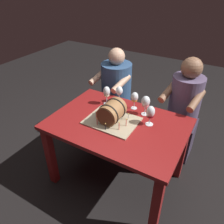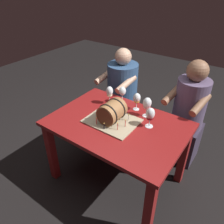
% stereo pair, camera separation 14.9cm
% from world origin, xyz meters
% --- Properties ---
extents(ground_plane, '(8.00, 8.00, 0.00)m').
position_xyz_m(ground_plane, '(0.00, 0.00, 0.00)').
color(ground_plane, black).
extents(dining_table, '(1.21, 0.84, 0.72)m').
position_xyz_m(dining_table, '(0.00, 0.00, 0.61)').
color(dining_table, maroon).
rests_on(dining_table, ground).
extents(barrel_cake, '(0.45, 0.35, 0.21)m').
position_xyz_m(barrel_cake, '(-0.05, -0.01, 0.81)').
color(barrel_cake, tan).
rests_on(barrel_cake, dining_table).
extents(wine_glass_white, '(0.07, 0.07, 0.19)m').
position_xyz_m(wine_glass_white, '(-0.26, 0.23, 0.86)').
color(wine_glass_white, white).
rests_on(wine_glass_white, dining_table).
extents(wine_glass_empty, '(0.07, 0.07, 0.18)m').
position_xyz_m(wine_glass_empty, '(-0.16, 0.32, 0.85)').
color(wine_glass_empty, white).
rests_on(wine_glass_empty, dining_table).
extents(wine_glass_rose, '(0.08, 0.08, 0.19)m').
position_xyz_m(wine_glass_rose, '(0.16, 0.25, 0.86)').
color(wine_glass_rose, white).
rests_on(wine_glass_rose, dining_table).
extents(wine_glass_red, '(0.08, 0.08, 0.19)m').
position_xyz_m(wine_glass_red, '(0.25, 0.12, 0.85)').
color(wine_glass_red, white).
rests_on(wine_glass_red, dining_table).
extents(wine_glass_amber, '(0.07, 0.07, 0.18)m').
position_xyz_m(wine_glass_amber, '(0.02, 0.29, 0.84)').
color(wine_glass_amber, white).
rests_on(wine_glass_amber, dining_table).
extents(person_seated_left, '(0.43, 0.51, 1.15)m').
position_xyz_m(person_seated_left, '(-0.42, 0.71, 0.54)').
color(person_seated_left, '#1B2D46').
rests_on(person_seated_left, ground).
extents(person_seated_right, '(0.40, 0.49, 1.18)m').
position_xyz_m(person_seated_right, '(0.42, 0.71, 0.54)').
color(person_seated_right, '#372D40').
rests_on(person_seated_right, ground).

